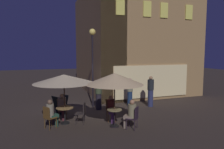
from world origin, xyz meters
The scene contains 20 objects.
ground_plane centered at (0.00, 0.00, 0.00)m, with size 60.00×60.00×0.00m, color #302622.
cafe_building centered at (3.71, 4.14, 3.97)m, with size 7.65×9.11×7.95m.
street_lamp_near_corner centered at (0.87, 0.90, 3.20)m, with size 0.36×0.36×4.43m.
menu_sandwich_board centered at (-1.02, 0.11, 0.48)m, with size 0.85×0.81×0.94m.
cafe_table_0 centered at (-0.96, -1.42, 0.53)m, with size 0.75×0.75×0.73m.
cafe_table_1 centered at (0.97, -2.48, 0.49)m, with size 0.62×0.62×0.74m.
patio_umbrella_0 centered at (-0.96, -1.42, 1.98)m, with size 2.60×2.60×2.17m.
patio_umbrella_1 centered at (0.97, -2.48, 2.03)m, with size 2.39×2.39×2.27m.
cafe_chair_0 centered at (-1.66, -1.87, 0.56)m, with size 0.57×0.57×0.93m.
cafe_chair_1 centered at (-0.24, -1.71, 0.56)m, with size 0.53×0.53×0.94m.
cafe_chair_2 centered at (-1.02, -0.62, 0.56)m, with size 0.42×0.42×0.92m.
cafe_chair_3 centered at (1.06, -1.70, 0.59)m, with size 0.45×0.45×0.99m.
cafe_chair_4 centered at (1.61, -3.06, 0.56)m, with size 0.59×0.59×0.93m.
patron_seated_0 centered at (-1.53, -1.79, 0.68)m, with size 0.50×0.45×1.20m.
patron_seated_1 centered at (-1.01, -0.76, 0.68)m, with size 0.40×0.56×1.20m.
patron_seated_2 centered at (1.05, -1.85, 0.67)m, with size 0.36×0.53×1.19m.
patron_seated_3 centered at (1.50, -2.96, 0.69)m, with size 0.52×0.51×1.22m.
patron_standing_4 centered at (4.06, -0.06, 0.88)m, with size 0.37×0.37×1.76m.
patron_standing_5 centered at (2.97, 0.43, 0.83)m, with size 0.34×0.34×1.64m.
patron_standing_6 centered at (1.05, 0.30, 0.82)m, with size 0.37×0.37×1.64m.
Camera 1 is at (-1.87, -10.39, 3.10)m, focal length 33.03 mm.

